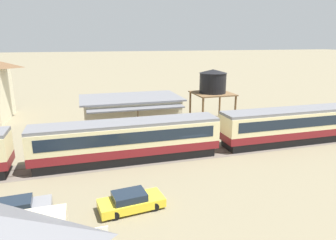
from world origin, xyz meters
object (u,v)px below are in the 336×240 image
(water_tower, at_px, (213,83))
(parked_car_yellow, at_px, (131,201))
(passenger_train, at_px, (130,139))
(station_building, at_px, (131,113))
(parked_car_grey, at_px, (17,209))

(water_tower, xyz_separation_m, parked_car_yellow, (-14.91, -19.60, -4.97))
(parked_car_yellow, bearing_deg, passenger_train, 73.91)
(station_building, relative_size, water_tower, 1.70)
(station_building, bearing_deg, parked_car_yellow, -99.76)
(station_building, xyz_separation_m, parked_car_yellow, (-3.28, -19.08, -1.56))
(passenger_train, distance_m, parked_car_grey, 11.67)
(passenger_train, xyz_separation_m, station_building, (1.82, 10.45, -0.02))
(station_building, bearing_deg, water_tower, 2.53)
(station_building, xyz_separation_m, parked_car_grey, (-10.59, -17.98, -1.56))
(water_tower, relative_size, parked_car_yellow, 1.61)
(passenger_train, bearing_deg, station_building, 80.14)
(station_building, bearing_deg, passenger_train, -99.86)
(parked_car_yellow, bearing_deg, parked_car_grey, 164.98)
(parked_car_grey, distance_m, parked_car_yellow, 7.39)
(station_building, distance_m, parked_car_grey, 20.93)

